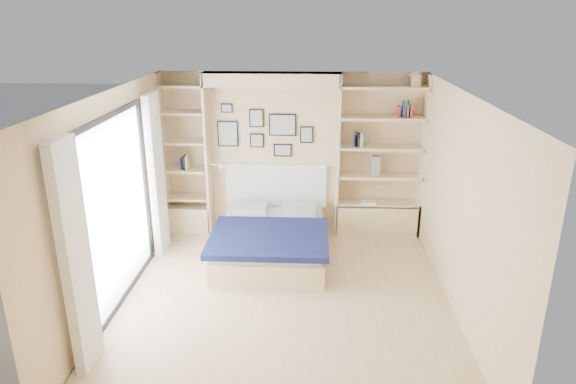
{
  "coord_description": "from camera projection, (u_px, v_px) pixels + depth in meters",
  "views": [
    {
      "loc": [
        0.32,
        -5.51,
        3.32
      ],
      "look_at": [
        -0.0,
        0.9,
        1.08
      ],
      "focal_mm": 32.0,
      "sensor_mm": 36.0,
      "label": 1
    }
  ],
  "objects": [
    {
      "name": "shelf_decor",
      "position": [
        364.0,
        129.0,
        7.65
      ],
      "size": [
        3.6,
        0.23,
        2.03
      ],
      "color": "#A51E1E",
      "rests_on": "ground"
    },
    {
      "name": "deck",
      "position": [
        0.0,
        291.0,
        6.47
      ],
      "size": [
        3.2,
        4.0,
        0.05
      ],
      "primitive_type": "cube",
      "color": "#675B4C",
      "rests_on": "ground"
    },
    {
      "name": "bed",
      "position": [
        271.0,
        240.0,
        7.3
      ],
      "size": [
        1.6,
        2.09,
        1.07
      ],
      "color": "#D7BA8D",
      "rests_on": "ground"
    },
    {
      "name": "ground",
      "position": [
        284.0,
        299.0,
        6.31
      ],
      "size": [
        4.5,
        4.5,
        0.0
      ],
      "primitive_type": "plane",
      "color": "tan",
      "rests_on": "ground"
    },
    {
      "name": "reading_lamps",
      "position": [
        272.0,
        166.0,
        7.84
      ],
      "size": [
        1.92,
        0.12,
        0.15
      ],
      "color": "silver",
      "rests_on": "ground"
    },
    {
      "name": "photo_gallery",
      "position": [
        263.0,
        131.0,
        7.89
      ],
      "size": [
        1.48,
        0.02,
        0.82
      ],
      "color": "black",
      "rests_on": "ground"
    },
    {
      "name": "room_shell",
      "position": [
        264.0,
        177.0,
        7.4
      ],
      "size": [
        4.5,
        4.5,
        4.5
      ],
      "color": "#D2B87D",
      "rests_on": "ground"
    }
  ]
}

